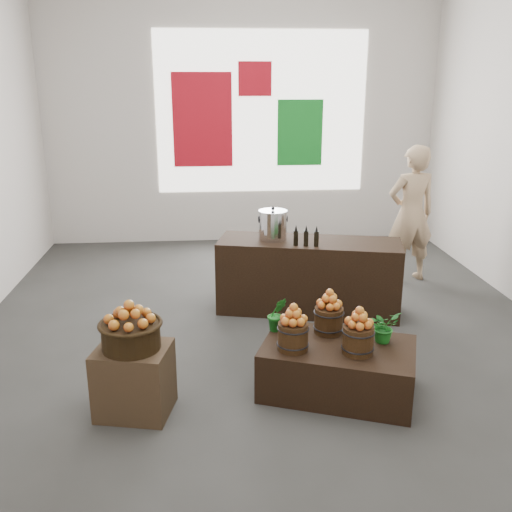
{
  "coord_description": "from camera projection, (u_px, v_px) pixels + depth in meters",
  "views": [
    {
      "loc": [
        -0.56,
        -5.43,
        2.51
      ],
      "look_at": [
        -0.12,
        -0.4,
        0.93
      ],
      "focal_mm": 40.0,
      "sensor_mm": 36.0,
      "label": 1
    }
  ],
  "objects": [
    {
      "name": "oil_cruets",
      "position": [
        309.0,
        236.0,
        5.99
      ],
      "size": [
        0.22,
        0.1,
        0.23
      ],
      "primitive_type": null,
      "rotation": [
        0.0,
        0.0,
        -0.24
      ],
      "color": "black",
      "rests_on": "counter"
    },
    {
      "name": "apples_in_bucket_front_left",
      "position": [
        293.0,
        314.0,
        4.5
      ],
      "size": [
        0.18,
        0.18,
        0.16
      ],
      "primitive_type": null,
      "color": "maroon",
      "rests_on": "apple_bucket_front_left"
    },
    {
      "name": "display_table",
      "position": [
        338.0,
        368.0,
        4.72
      ],
      "size": [
        1.41,
        1.13,
        0.42
      ],
      "primitive_type": "cube",
      "rotation": [
        0.0,
        0.0,
        -0.36
      ],
      "color": "black",
      "rests_on": "ground"
    },
    {
      "name": "crate",
      "position": [
        134.0,
        380.0,
        4.41
      ],
      "size": [
        0.63,
        0.56,
        0.55
      ],
      "primitive_type": "cube",
      "rotation": [
        0.0,
        0.0,
        -0.22
      ],
      "color": "#443020",
      "rests_on": "ground"
    },
    {
      "name": "herb_garnish_left",
      "position": [
        277.0,
        314.0,
        4.89
      ],
      "size": [
        0.18,
        0.16,
        0.3
      ],
      "primitive_type": "imported",
      "rotation": [
        0.0,
        0.0,
        0.13
      ],
      "color": "#145F18",
      "rests_on": "display_table"
    },
    {
      "name": "apples_in_bucket_front_right",
      "position": [
        359.0,
        317.0,
        4.44
      ],
      "size": [
        0.18,
        0.18,
        0.16
      ],
      "primitive_type": null,
      "color": "maroon",
      "rests_on": "apple_bucket_front_right"
    },
    {
      "name": "apples_in_basket",
      "position": [
        129.0,
        312.0,
        4.24
      ],
      "size": [
        0.34,
        0.34,
        0.18
      ],
      "primitive_type": null,
      "color": "maroon",
      "rests_on": "wicker_basket"
    },
    {
      "name": "stock_pot_left",
      "position": [
        273.0,
        226.0,
        6.23
      ],
      "size": [
        0.31,
        0.31,
        0.31
      ],
      "primitive_type": "cylinder",
      "color": "silver",
      "rests_on": "counter"
    },
    {
      "name": "apple_bucket_rear",
      "position": [
        329.0,
        320.0,
        4.86
      ],
      "size": [
        0.24,
        0.24,
        0.23
      ],
      "primitive_type": "cylinder",
      "color": "#361F0E",
      "rests_on": "display_table"
    },
    {
      "name": "wicker_basket",
      "position": [
        131.0,
        336.0,
        4.3
      ],
      "size": [
        0.44,
        0.44,
        0.2
      ],
      "primitive_type": "cylinder",
      "color": "black",
      "rests_on": "crate"
    },
    {
      "name": "herb_garnish_right",
      "position": [
        384.0,
        326.0,
        4.68
      ],
      "size": [
        0.31,
        0.29,
        0.27
      ],
      "primitive_type": "imported",
      "rotation": [
        0.0,
        0.0,
        0.43
      ],
      "color": "#145F18",
      "rests_on": "display_table"
    },
    {
      "name": "apple_bucket_front_left",
      "position": [
        293.0,
        336.0,
        4.56
      ],
      "size": [
        0.24,
        0.24,
        0.23
      ],
      "primitive_type": "cylinder",
      "color": "#361F0E",
      "rests_on": "display_table"
    },
    {
      "name": "counter",
      "position": [
        309.0,
        276.0,
        6.34
      ],
      "size": [
        2.08,
        1.08,
        0.81
      ],
      "primitive_type": "cube",
      "rotation": [
        0.0,
        0.0,
        -0.24
      ],
      "color": "black",
      "rests_on": "ground"
    },
    {
      "name": "ground",
      "position": [
        264.0,
        329.0,
        5.96
      ],
      "size": [
        7.0,
        7.0,
        0.0
      ],
      "primitive_type": "plane",
      "color": "#353532",
      "rests_on": "ground"
    },
    {
      "name": "deco_red_left",
      "position": [
        202.0,
        120.0,
        8.64
      ],
      "size": [
        0.9,
        0.04,
        1.4
      ],
      "primitive_type": "cube",
      "color": "#AE0D1B",
      "rests_on": "back_wall"
    },
    {
      "name": "back_opening",
      "position": [
        261.0,
        113.0,
        8.69
      ],
      "size": [
        3.2,
        0.02,
        2.4
      ],
      "primitive_type": "cube",
      "color": "white",
      "rests_on": "back_wall"
    },
    {
      "name": "back_wall",
      "position": [
        242.0,
        113.0,
        8.69
      ],
      "size": [
        6.0,
        0.04,
        4.0
      ],
      "primitive_type": "cube",
      "color": "beige",
      "rests_on": "ground"
    },
    {
      "name": "deco_green_right",
      "position": [
        300.0,
        133.0,
        8.82
      ],
      "size": [
        0.7,
        0.04,
        1.0
      ],
      "primitive_type": "cube",
      "color": "#127921",
      "rests_on": "back_wall"
    },
    {
      "name": "shopper",
      "position": [
        411.0,
        214.0,
        7.19
      ],
      "size": [
        0.69,
        0.51,
        1.74
      ],
      "primitive_type": "imported",
      "rotation": [
        0.0,
        0.0,
        3.29
      ],
      "color": "tan",
      "rests_on": "ground"
    },
    {
      "name": "apples_in_bucket_rear",
      "position": [
        329.0,
        299.0,
        4.8
      ],
      "size": [
        0.18,
        0.18,
        0.16
      ],
      "primitive_type": null,
      "color": "maroon",
      "rests_on": "apple_bucket_rear"
    },
    {
      "name": "apple_bucket_front_right",
      "position": [
        358.0,
        340.0,
        4.49
      ],
      "size": [
        0.24,
        0.24,
        0.23
      ],
      "primitive_type": "cylinder",
      "color": "#361F0E",
      "rests_on": "display_table"
    },
    {
      "name": "deco_red_upper",
      "position": [
        255.0,
        79.0,
        8.53
      ],
      "size": [
        0.5,
        0.04,
        0.5
      ],
      "primitive_type": "cube",
      "color": "#AE0D1B",
      "rests_on": "back_wall"
    }
  ]
}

